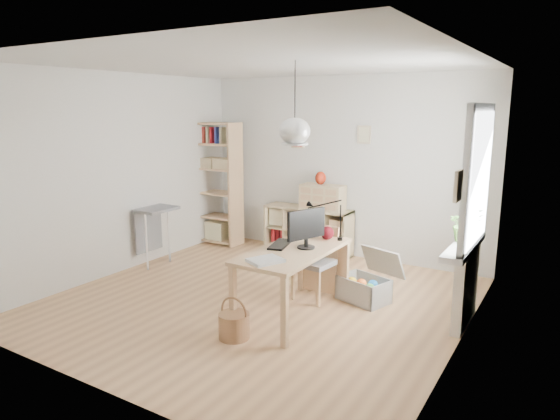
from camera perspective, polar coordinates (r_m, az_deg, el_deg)
The scene contains 20 objects.
ground at distance 5.99m, azimuth -2.35°, elevation -10.28°, with size 4.50×4.50×0.00m, color tan.
room_shell at distance 5.15m, azimuth 1.69°, elevation 9.01°, with size 4.50×4.50×4.50m.
window_unit at distance 5.33m, azimuth 21.73°, elevation 3.41°, with size 0.07×1.16×1.46m.
radiator at distance 5.61m, azimuth 20.48°, elevation -8.26°, with size 0.10×0.80×0.80m, color white.
windowsill at distance 5.49m, azimuth 20.29°, elevation -3.95°, with size 0.22×1.20×0.06m, color silver.
desk at distance 5.38m, azimuth 1.61°, elevation -5.45°, with size 0.70×1.50×0.75m.
cube_shelf at distance 7.83m, azimuth 3.21°, elevation -2.69°, with size 1.40×0.38×0.72m.
tall_bookshelf at distance 8.30m, azimuth -7.25°, elevation 3.61°, with size 0.80×0.38×2.00m.
side_table at distance 7.31m, azimuth -14.25°, elevation -1.10°, with size 0.40×0.55×0.85m.
chair at distance 5.94m, azimuth 4.27°, elevation -5.45°, with size 0.47×0.47×0.86m.
wicker_basket at distance 5.06m, azimuth -5.27°, elevation -12.92°, with size 0.31×0.31×0.43m.
storage_chest at distance 6.02m, azimuth 9.94°, elevation -8.37°, with size 0.72×0.77×0.59m.
monitor at distance 5.34m, azimuth 3.02°, elevation -1.90°, with size 0.22×0.47×0.42m.
keyboard at distance 5.49m, azimuth 0.03°, elevation -3.95°, with size 0.16×0.44×0.02m, color black.
task_lamp at distance 5.70m, azimuth 4.86°, elevation -0.43°, with size 0.41×0.15×0.44m.
yarn_ball at distance 5.74m, azimuth 5.42°, elevation -2.63°, with size 0.15×0.15×0.15m, color #4A090F.
paper_tray at distance 4.91m, azimuth -1.68°, elevation -5.78°, with size 0.26×0.32×0.03m, color silver.
drawer_chest at distance 7.55m, azimuth 4.89°, elevation 1.48°, with size 0.66×0.30×0.38m, color tan.
red_vase at distance 7.52m, azimuth 4.66°, elevation 3.66°, with size 0.16×0.16×0.20m, color maroon.
potted_plant at distance 5.53m, azimuth 20.43°, elevation -1.55°, with size 0.33×0.29×0.37m, color #40732B.
Camera 1 is at (3.09, -4.62, 2.24)m, focal length 32.00 mm.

